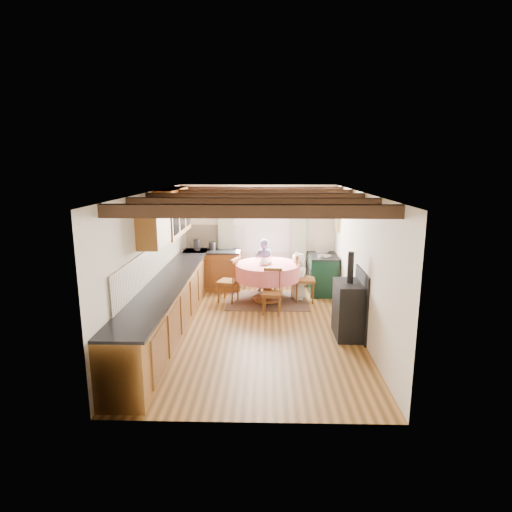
{
  "coord_description": "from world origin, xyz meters",
  "views": [
    {
      "loc": [
        0.19,
        -6.95,
        2.85
      ],
      "look_at": [
        0.0,
        0.8,
        1.15
      ],
      "focal_mm": 29.31,
      "sensor_mm": 36.0,
      "label": 1
    }
  ],
  "objects_px": {
    "cup": "(263,261)",
    "child_far": "(264,265)",
    "chair_right": "(305,278)",
    "aga_range": "(323,274)",
    "child_right": "(298,276)",
    "dining_table": "(268,282)",
    "chair_near": "(272,292)",
    "cast_iron_stove": "(349,295)",
    "chair_left": "(228,280)"
  },
  "relations": [
    {
      "from": "chair_left",
      "to": "child_far",
      "type": "bearing_deg",
      "value": 152.33
    },
    {
      "from": "aga_range",
      "to": "cast_iron_stove",
      "type": "distance_m",
      "value": 2.49
    },
    {
      "from": "child_far",
      "to": "child_right",
      "type": "height_order",
      "value": "child_far"
    },
    {
      "from": "chair_left",
      "to": "chair_right",
      "type": "xyz_separation_m",
      "value": [
        1.62,
        0.06,
        0.04
      ]
    },
    {
      "from": "dining_table",
      "to": "aga_range",
      "type": "distance_m",
      "value": 1.4
    },
    {
      "from": "child_right",
      "to": "cast_iron_stove",
      "type": "bearing_deg",
      "value": -146.15
    },
    {
      "from": "cast_iron_stove",
      "to": "cup",
      "type": "relative_size",
      "value": 13.71
    },
    {
      "from": "child_right",
      "to": "cup",
      "type": "xyz_separation_m",
      "value": [
        -0.77,
        -0.15,
        0.35
      ]
    },
    {
      "from": "chair_right",
      "to": "cup",
      "type": "xyz_separation_m",
      "value": [
        -0.89,
        0.01,
        0.35
      ]
    },
    {
      "from": "cup",
      "to": "chair_left",
      "type": "bearing_deg",
      "value": -174.66
    },
    {
      "from": "cup",
      "to": "aga_range",
      "type": "bearing_deg",
      "value": 24.6
    },
    {
      "from": "cup",
      "to": "dining_table",
      "type": "bearing_deg",
      "value": -8.36
    },
    {
      "from": "cast_iron_stove",
      "to": "aga_range",
      "type": "bearing_deg",
      "value": 92.55
    },
    {
      "from": "chair_right",
      "to": "child_right",
      "type": "bearing_deg",
      "value": 37.51
    },
    {
      "from": "chair_near",
      "to": "child_right",
      "type": "height_order",
      "value": "child_right"
    },
    {
      "from": "dining_table",
      "to": "cast_iron_stove",
      "type": "xyz_separation_m",
      "value": [
        1.35,
        -1.84,
        0.32
      ]
    },
    {
      "from": "chair_left",
      "to": "child_right",
      "type": "distance_m",
      "value": 1.51
    },
    {
      "from": "aga_range",
      "to": "cup",
      "type": "relative_size",
      "value": 9.02
    },
    {
      "from": "dining_table",
      "to": "chair_left",
      "type": "relative_size",
      "value": 1.42
    },
    {
      "from": "dining_table",
      "to": "child_far",
      "type": "bearing_deg",
      "value": 97.43
    },
    {
      "from": "child_far",
      "to": "child_right",
      "type": "distance_m",
      "value": 0.92
    },
    {
      "from": "chair_near",
      "to": "cup",
      "type": "distance_m",
      "value": 0.91
    },
    {
      "from": "child_right",
      "to": "dining_table",
      "type": "bearing_deg",
      "value": 119.2
    },
    {
      "from": "dining_table",
      "to": "cup",
      "type": "bearing_deg",
      "value": 171.64
    },
    {
      "from": "chair_near",
      "to": "aga_range",
      "type": "distance_m",
      "value": 1.82
    },
    {
      "from": "cast_iron_stove",
      "to": "chair_near",
      "type": "bearing_deg",
      "value": 139.85
    },
    {
      "from": "chair_left",
      "to": "cup",
      "type": "distance_m",
      "value": 0.83
    },
    {
      "from": "child_right",
      "to": "aga_range",
      "type": "bearing_deg",
      "value": -36.63
    },
    {
      "from": "chair_left",
      "to": "child_far",
      "type": "distance_m",
      "value": 1.06
    },
    {
      "from": "dining_table",
      "to": "chair_right",
      "type": "bearing_deg",
      "value": 0.15
    },
    {
      "from": "dining_table",
      "to": "chair_left",
      "type": "height_order",
      "value": "chair_left"
    },
    {
      "from": "dining_table",
      "to": "child_far",
      "type": "relative_size",
      "value": 1.1
    },
    {
      "from": "aga_range",
      "to": "child_far",
      "type": "relative_size",
      "value": 0.79
    },
    {
      "from": "chair_left",
      "to": "dining_table",
      "type": "bearing_deg",
      "value": 110.97
    },
    {
      "from": "chair_left",
      "to": "cup",
      "type": "bearing_deg",
      "value": 112.67
    },
    {
      "from": "chair_left",
      "to": "child_far",
      "type": "xyz_separation_m",
      "value": [
        0.74,
        0.74,
        0.14
      ]
    },
    {
      "from": "child_far",
      "to": "child_right",
      "type": "xyz_separation_m",
      "value": [
        0.75,
        -0.52,
        -0.1
      ]
    },
    {
      "from": "chair_right",
      "to": "cup",
      "type": "height_order",
      "value": "chair_right"
    },
    {
      "from": "child_right",
      "to": "cup",
      "type": "height_order",
      "value": "child_right"
    },
    {
      "from": "cup",
      "to": "child_far",
      "type": "bearing_deg",
      "value": 88.88
    },
    {
      "from": "chair_near",
      "to": "chair_left",
      "type": "xyz_separation_m",
      "value": [
        -0.92,
        0.72,
        0.03
      ]
    },
    {
      "from": "aga_range",
      "to": "cup",
      "type": "height_order",
      "value": "cup"
    },
    {
      "from": "dining_table",
      "to": "aga_range",
      "type": "relative_size",
      "value": 1.4
    },
    {
      "from": "dining_table",
      "to": "chair_right",
      "type": "xyz_separation_m",
      "value": [
        0.78,
        0.0,
        0.11
      ]
    },
    {
      "from": "chair_left",
      "to": "cup",
      "type": "relative_size",
      "value": 8.92
    },
    {
      "from": "chair_right",
      "to": "aga_range",
      "type": "distance_m",
      "value": 0.78
    },
    {
      "from": "dining_table",
      "to": "cup",
      "type": "height_order",
      "value": "cup"
    },
    {
      "from": "child_far",
      "to": "chair_near",
      "type": "bearing_deg",
      "value": 83.36
    },
    {
      "from": "chair_right",
      "to": "aga_range",
      "type": "xyz_separation_m",
      "value": [
        0.46,
        0.63,
        -0.07
      ]
    },
    {
      "from": "dining_table",
      "to": "cast_iron_stove",
      "type": "height_order",
      "value": "cast_iron_stove"
    }
  ]
}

